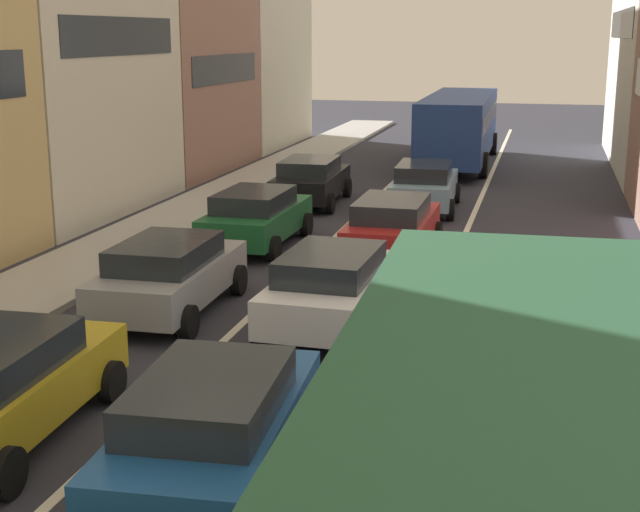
{
  "coord_description": "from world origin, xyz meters",
  "views": [
    {
      "loc": [
        3.72,
        -2.77,
        5.39
      ],
      "look_at": [
        0.0,
        12.0,
        1.6
      ],
      "focal_mm": 50.5,
      "sensor_mm": 36.0,
      "label": 1
    }
  ],
  "objects_px": {
    "hatchback_centre_lane_third": "(333,286)",
    "sedan_centre_lane_fifth": "(424,185)",
    "sedan_left_lane_fourth": "(256,216)",
    "sedan_right_lane_behind_truck": "(524,336)",
    "coupe_centre_lane_fourth": "(392,226)",
    "sedan_left_lane_fifth": "(311,180)",
    "sedan_left_lane_third": "(169,274)",
    "removalist_box_truck": "(523,490)",
    "sedan_centre_lane_second": "(214,426)",
    "bus_mid_queue_primary": "(459,123)"
  },
  "relations": [
    {
      "from": "hatchback_centre_lane_third",
      "to": "sedan_centre_lane_fifth",
      "type": "bearing_deg",
      "value": 1.28
    },
    {
      "from": "sedan_left_lane_fourth",
      "to": "sedan_right_lane_behind_truck",
      "type": "bearing_deg",
      "value": -138.15
    },
    {
      "from": "coupe_centre_lane_fourth",
      "to": "sedan_left_lane_fifth",
      "type": "bearing_deg",
      "value": 30.67
    },
    {
      "from": "sedan_left_lane_third",
      "to": "sedan_left_lane_fourth",
      "type": "distance_m",
      "value": 5.83
    },
    {
      "from": "sedan_right_lane_behind_truck",
      "to": "removalist_box_truck",
      "type": "bearing_deg",
      "value": -177.83
    },
    {
      "from": "sedan_centre_lane_second",
      "to": "coupe_centre_lane_fourth",
      "type": "xyz_separation_m",
      "value": [
        0.14,
        11.95,
        0.0
      ]
    },
    {
      "from": "sedan_left_lane_third",
      "to": "bus_mid_queue_primary",
      "type": "relative_size",
      "value": 0.41
    },
    {
      "from": "bus_mid_queue_primary",
      "to": "sedan_centre_lane_fifth",
      "type": "bearing_deg",
      "value": 179.19
    },
    {
      "from": "removalist_box_truck",
      "to": "hatchback_centre_lane_third",
      "type": "relative_size",
      "value": 1.78
    },
    {
      "from": "bus_mid_queue_primary",
      "to": "coupe_centre_lane_fourth",
      "type": "bearing_deg",
      "value": 179.5
    },
    {
      "from": "sedan_centre_lane_fifth",
      "to": "hatchback_centre_lane_third",
      "type": "bearing_deg",
      "value": 177.11
    },
    {
      "from": "sedan_left_lane_third",
      "to": "sedan_left_lane_fourth",
      "type": "bearing_deg",
      "value": -0.12
    },
    {
      "from": "removalist_box_truck",
      "to": "sedan_centre_lane_fifth",
      "type": "bearing_deg",
      "value": 7.74
    },
    {
      "from": "removalist_box_truck",
      "to": "hatchback_centre_lane_third",
      "type": "xyz_separation_m",
      "value": [
        -3.7,
        9.27,
        -1.18
      ]
    },
    {
      "from": "removalist_box_truck",
      "to": "coupe_centre_lane_fourth",
      "type": "distance_m",
      "value": 15.32
    },
    {
      "from": "sedan_centre_lane_second",
      "to": "sedan_left_lane_fourth",
      "type": "relative_size",
      "value": 1.02
    },
    {
      "from": "sedan_left_lane_third",
      "to": "bus_mid_queue_primary",
      "type": "height_order",
      "value": "bus_mid_queue_primary"
    },
    {
      "from": "removalist_box_truck",
      "to": "sedan_centre_lane_fifth",
      "type": "distance_m",
      "value": 21.43
    },
    {
      "from": "hatchback_centre_lane_third",
      "to": "sedan_left_lane_fifth",
      "type": "bearing_deg",
      "value": 18.45
    },
    {
      "from": "sedan_centre_lane_second",
      "to": "removalist_box_truck",
      "type": "bearing_deg",
      "value": -132.38
    },
    {
      "from": "removalist_box_truck",
      "to": "sedan_centre_lane_second",
      "type": "xyz_separation_m",
      "value": [
        -3.66,
        2.91,
        -1.18
      ]
    },
    {
      "from": "hatchback_centre_lane_third",
      "to": "sedan_centre_lane_fifth",
      "type": "height_order",
      "value": "same"
    },
    {
      "from": "sedan_left_lane_fourth",
      "to": "sedan_centre_lane_fifth",
      "type": "distance_m",
      "value": 6.92
    },
    {
      "from": "hatchback_centre_lane_third",
      "to": "sedan_left_lane_third",
      "type": "height_order",
      "value": "same"
    },
    {
      "from": "coupe_centre_lane_fourth",
      "to": "sedan_left_lane_fifth",
      "type": "distance_m",
      "value": 7.37
    },
    {
      "from": "sedan_centre_lane_second",
      "to": "sedan_left_lane_fifth",
      "type": "bearing_deg",
      "value": 7.28
    },
    {
      "from": "hatchback_centre_lane_third",
      "to": "coupe_centre_lane_fourth",
      "type": "bearing_deg",
      "value": 0.06
    },
    {
      "from": "hatchback_centre_lane_third",
      "to": "sedan_centre_lane_second",
      "type": "bearing_deg",
      "value": -177.79
    },
    {
      "from": "hatchback_centre_lane_third",
      "to": "bus_mid_queue_primary",
      "type": "relative_size",
      "value": 0.41
    },
    {
      "from": "sedan_right_lane_behind_truck",
      "to": "sedan_centre_lane_second",
      "type": "bearing_deg",
      "value": 141.6
    },
    {
      "from": "sedan_left_lane_third",
      "to": "coupe_centre_lane_fourth",
      "type": "relative_size",
      "value": 1.01
    },
    {
      "from": "sedan_left_lane_third",
      "to": "sedan_centre_lane_fifth",
      "type": "height_order",
      "value": "same"
    },
    {
      "from": "sedan_left_lane_fourth",
      "to": "sedan_left_lane_fifth",
      "type": "height_order",
      "value": "same"
    },
    {
      "from": "removalist_box_truck",
      "to": "sedan_centre_lane_second",
      "type": "height_order",
      "value": "removalist_box_truck"
    },
    {
      "from": "removalist_box_truck",
      "to": "bus_mid_queue_primary",
      "type": "distance_m",
      "value": 31.34
    },
    {
      "from": "removalist_box_truck",
      "to": "sedan_right_lane_behind_truck",
      "type": "distance_m",
      "value": 7.29
    },
    {
      "from": "sedan_centre_lane_second",
      "to": "sedan_left_lane_third",
      "type": "height_order",
      "value": "same"
    },
    {
      "from": "hatchback_centre_lane_third",
      "to": "sedan_centre_lane_fifth",
      "type": "xyz_separation_m",
      "value": [
        0.12,
        11.83,
        0.0
      ]
    },
    {
      "from": "sedan_centre_lane_second",
      "to": "sedan_centre_lane_fifth",
      "type": "relative_size",
      "value": 1.01
    },
    {
      "from": "removalist_box_truck",
      "to": "sedan_left_lane_fifth",
      "type": "bearing_deg",
      "value": 17.0
    },
    {
      "from": "sedan_left_lane_fourth",
      "to": "bus_mid_queue_primary",
      "type": "relative_size",
      "value": 0.41
    },
    {
      "from": "coupe_centre_lane_fourth",
      "to": "sedan_centre_lane_fifth",
      "type": "xyz_separation_m",
      "value": [
        -0.06,
        6.23,
        0.0
      ]
    },
    {
      "from": "removalist_box_truck",
      "to": "sedan_left_lane_fourth",
      "type": "bearing_deg",
      "value": 23.29
    },
    {
      "from": "sedan_left_lane_fifth",
      "to": "bus_mid_queue_primary",
      "type": "relative_size",
      "value": 0.41
    },
    {
      "from": "sedan_right_lane_behind_truck",
      "to": "bus_mid_queue_primary",
      "type": "relative_size",
      "value": 0.41
    },
    {
      "from": "removalist_box_truck",
      "to": "bus_mid_queue_primary",
      "type": "xyz_separation_m",
      "value": [
        -3.52,
        31.14,
        -0.21
      ]
    },
    {
      "from": "sedan_right_lane_behind_truck",
      "to": "coupe_centre_lane_fourth",
      "type": "bearing_deg",
      "value": 24.84
    },
    {
      "from": "sedan_centre_lane_second",
      "to": "hatchback_centre_lane_third",
      "type": "height_order",
      "value": "same"
    },
    {
      "from": "bus_mid_queue_primary",
      "to": "sedan_left_lane_fourth",
      "type": "bearing_deg",
      "value": 166.82
    },
    {
      "from": "removalist_box_truck",
      "to": "hatchback_centre_lane_third",
      "type": "bearing_deg",
      "value": 19.87
    }
  ]
}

